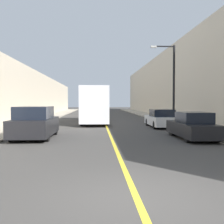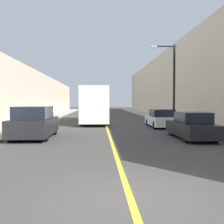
{
  "view_description": "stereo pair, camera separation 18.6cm",
  "coord_description": "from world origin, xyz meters",
  "px_view_note": "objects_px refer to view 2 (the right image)",
  "views": [
    {
      "loc": [
        -0.86,
        -5.52,
        2.06
      ],
      "look_at": [
        0.46,
        16.24,
        1.24
      ],
      "focal_mm": 42.0,
      "sensor_mm": 36.0,
      "label": 1
    },
    {
      "loc": [
        -0.68,
        -5.53,
        2.06
      ],
      "look_at": [
        0.46,
        16.24,
        1.24
      ],
      "focal_mm": 42.0,
      "sensor_mm": 36.0,
      "label": 2
    }
  ],
  "objects_px": {
    "street_lamp_right": "(172,79)",
    "parked_suv_left": "(34,123)",
    "car_right_near": "(192,127)",
    "car_right_mid": "(161,119)",
    "bus": "(95,105)"
  },
  "relations": [
    {
      "from": "bus",
      "to": "car_right_near",
      "type": "distance_m",
      "value": 12.93
    },
    {
      "from": "car_right_near",
      "to": "car_right_mid",
      "type": "distance_m",
      "value": 6.82
    },
    {
      "from": "parked_suv_left",
      "to": "street_lamp_right",
      "type": "height_order",
      "value": "street_lamp_right"
    },
    {
      "from": "street_lamp_right",
      "to": "parked_suv_left",
      "type": "bearing_deg",
      "value": -142.96
    },
    {
      "from": "bus",
      "to": "street_lamp_right",
      "type": "bearing_deg",
      "value": -24.51
    },
    {
      "from": "car_right_mid",
      "to": "street_lamp_right",
      "type": "bearing_deg",
      "value": 51.18
    },
    {
      "from": "car_right_mid",
      "to": "bus",
      "type": "bearing_deg",
      "value": 138.94
    },
    {
      "from": "street_lamp_right",
      "to": "bus",
      "type": "bearing_deg",
      "value": 155.49
    },
    {
      "from": "car_right_mid",
      "to": "street_lamp_right",
      "type": "distance_m",
      "value": 4.01
    },
    {
      "from": "bus",
      "to": "parked_suv_left",
      "type": "bearing_deg",
      "value": -107.12
    },
    {
      "from": "parked_suv_left",
      "to": "car_right_mid",
      "type": "bearing_deg",
      "value": 34.23
    },
    {
      "from": "car_right_mid",
      "to": "street_lamp_right",
      "type": "height_order",
      "value": "street_lamp_right"
    },
    {
      "from": "car_right_mid",
      "to": "street_lamp_right",
      "type": "relative_size",
      "value": 0.68
    },
    {
      "from": "parked_suv_left",
      "to": "car_right_near",
      "type": "relative_size",
      "value": 1.02
    },
    {
      "from": "car_right_near",
      "to": "parked_suv_left",
      "type": "bearing_deg",
      "value": 174.77
    }
  ]
}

